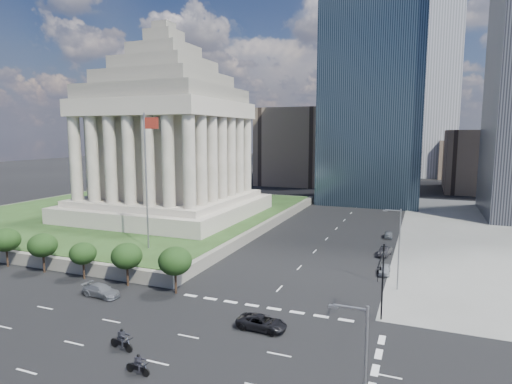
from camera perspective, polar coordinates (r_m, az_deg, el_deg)
The scene contains 19 objects.
ground at distance 130.29m, azimuth 14.38°, elevation -0.78°, with size 500.00×500.00×0.00m, color black.
plaza_terrace at distance 100.54m, azimuth -16.13°, elevation -2.82°, with size 66.00×70.00×1.80m, color #615C53.
plaza_lawn at distance 100.37m, azimuth -16.15°, elevation -2.29°, with size 64.00×68.00×0.10m, color #243A18.
war_memorial at distance 90.89m, azimuth -11.84°, elevation 9.21°, with size 34.00×34.00×39.00m, color gray, non-canonical shape.
flagpole at distance 64.45m, azimuth -14.34°, elevation 2.39°, with size 2.52×0.24×20.00m.
tree_row at distance 68.23m, azimuth -28.50°, elevation -6.66°, with size 53.00×4.00×6.00m, color black, non-canonical shape.
midrise_glass at distance 124.20m, azimuth 15.49°, elevation 12.66°, with size 26.00×26.00×60.00m, color black.
building_filler_ne at distance 158.99m, azimuth 27.46°, elevation 3.72°, with size 20.00×30.00×20.00m, color brown.
building_filler_nw at distance 164.54m, azimuth 5.44°, elevation 6.07°, with size 24.00×30.00×28.00m, color brown.
traffic_signal_ne at distance 43.95m, azimuth 16.37°, elevation -10.65°, with size 0.30×5.74×8.00m.
street_lamp_south at distance 25.76m, azimuth 13.91°, elevation -23.45°, with size 2.13×0.22×10.00m.
street_lamp_north at distance 54.63m, azimuth 18.38°, elevation -6.65°, with size 2.13×0.22×10.00m.
pickup_truck at distance 43.45m, azimuth 0.78°, elevation -17.02°, with size 4.95×2.28×1.38m, color black.
suv_grey at distance 54.39m, azimuth -19.94°, elevation -12.25°, with size 4.86×1.98×1.41m, color slate.
parked_sedan_near at distance 61.43m, azimuth 16.76°, elevation -9.86°, with size 3.71×1.49×1.26m, color #9A9EA2.
parked_sedan_mid at distance 70.12m, azimuth 16.79°, elevation -7.62°, with size 1.41×4.05×1.34m, color black.
parked_sedan_far at distance 81.93m, azimuth 17.23°, elevation -5.46°, with size 3.59×1.45×1.22m, color slate.
motorcycle_lead at distance 37.59m, azimuth -15.52°, elevation -21.22°, with size 2.32×0.63×1.73m, color black, non-canonical shape.
motorcycle_trail at distance 41.48m, azimuth -17.53°, elevation -18.18°, with size 2.70×0.74×2.01m, color black, non-canonical shape.
Camera 1 is at (15.91, -27.93, 18.94)m, focal length 30.00 mm.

